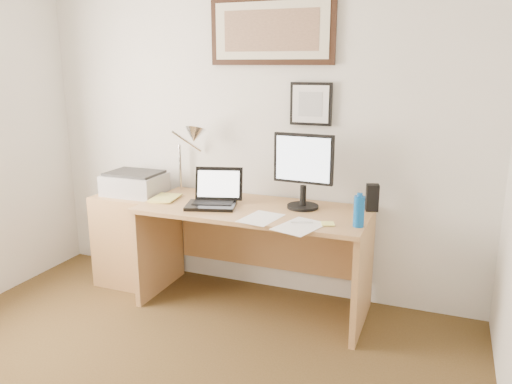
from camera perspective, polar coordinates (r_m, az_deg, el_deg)
The scene contains 17 objects.
wall_back at distance 3.77m, azimuth -0.35°, elevation 7.21°, with size 3.50×0.02×2.50m, color silver.
side_cabinet at distance 4.13m, azimuth -14.00°, elevation -5.20°, with size 0.50×0.40×0.73m, color #A67745.
water_bottle at distance 3.12m, azimuth 11.69°, elevation -2.19°, with size 0.07×0.07×0.19m, color #0C51A2.
bottle_cap at distance 3.09m, azimuth 11.79°, elevation -0.30°, with size 0.03×0.03×0.02m, color #0C51A2.
speaker at distance 3.48m, azimuth 13.15°, elevation -0.63°, with size 0.08×0.07×0.18m, color black.
paper_sheet_a at distance 3.25m, azimuth 0.56°, elevation -3.00°, with size 0.21×0.30×0.00m, color white.
paper_sheet_b at distance 3.09m, azimuth 5.01°, elevation -3.93°, with size 0.23×0.33×0.00m, color white.
sticky_pad at distance 3.15m, azimuth 8.21°, elevation -3.61°, with size 0.08×0.08×0.01m, color #FDFF78.
marker_pen at distance 3.15m, azimuth 5.26°, elevation -3.47°, with size 0.02×0.02×0.14m, color white.
book at distance 3.79m, azimuth -11.56°, elevation -0.62°, with size 0.18×0.24×0.02m, color #E3DC6A.
desk at distance 3.63m, azimuth 0.22°, elevation -5.03°, with size 1.60×0.70×0.75m.
laptop at distance 3.53m, azimuth -4.83°, elevation -0.64°, with size 0.39×0.38×0.26m.
lcd_monitor at distance 3.42m, azimuth 5.43°, elevation 2.83°, with size 0.42×0.22×0.52m.
printer at distance 4.02m, azimuth -13.68°, elevation 0.98°, with size 0.44×0.34×0.18m.
desk_lamp at distance 3.78m, azimuth -7.21°, elevation 6.16°, with size 0.29×0.27×0.53m.
picture_large at distance 3.67m, azimuth 1.76°, elevation 17.96°, with size 0.92×0.04×0.47m.
picture_small at distance 3.58m, azimuth 6.29°, elevation 9.97°, with size 0.30×0.03×0.30m.
Camera 1 is at (1.38, -1.48, 1.72)m, focal length 35.00 mm.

